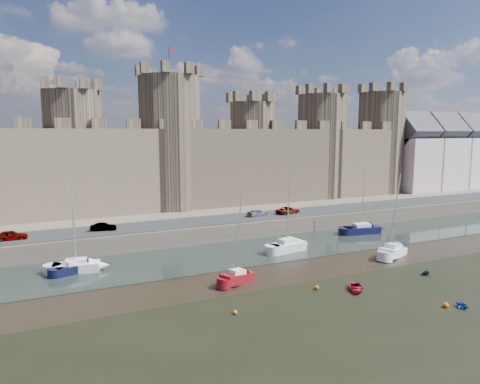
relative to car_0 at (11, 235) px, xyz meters
The scene contains 23 objects.
ground 40.59m from the car_0, 55.49° to the right, with size 160.00×160.00×0.00m, color black.
seaweed_patch 45.65m from the car_0, 59.77° to the right, with size 70.00×34.00×0.01m, color black.
water_channel 24.96m from the car_0, 22.19° to the right, with size 160.00×12.00×0.08m, color black.
quay 35.20m from the car_0, 49.29° to the left, with size 160.00×60.00×2.50m, color #4C443A.
road 22.94m from the car_0, ahead, with size 160.00×7.00×0.10m, color black.
castle 28.00m from the car_0, 33.31° to the left, with size 108.50×11.00×29.00m.
townhouses 95.56m from the car_0, ahead, with size 35.50×9.05×18.13m.
car_0 is the anchor object (origin of this frame).
car_1 11.20m from the car_0, ahead, with size 1.19×3.42×1.13m, color gray.
car_2 35.19m from the car_0, ahead, with size 1.57×3.86×1.12m, color gray.
car_3 40.62m from the car_0, ahead, with size 1.98×4.28×1.19m, color gray.
sailboat_0 11.32m from the car_0, 50.93° to the right, with size 5.41×2.91×9.60m.
sailboat_1 11.42m from the car_0, 51.75° to the right, with size 4.81×2.98×9.00m.
sailboat_2 35.38m from the car_0, 18.95° to the right, with size 5.39×2.77×11.11m.
sailboat_3 49.98m from the car_0, ahead, with size 5.98×3.10×9.99m.
sailboat_4 29.73m from the car_0, 41.13° to the right, with size 4.40×3.14×9.60m.
sailboat_5 48.56m from the car_0, 23.14° to the right, with size 5.37×3.82×10.82m.
dinghy_4 41.99m from the car_0, 39.50° to the right, with size 2.06×0.60×2.89m, color maroon.
dinghy_5 51.42m from the car_0, 41.58° to the right, with size 1.25×0.76×1.45m, color #155096.
dinghy_7 50.15m from the car_0, 31.41° to the right, with size 1.14×0.70×1.32m, color black.
buoy_1 32.76m from the car_0, 54.57° to the right, with size 0.37×0.37×0.37m, color orange.
buoy_3 38.14m from the car_0, 40.42° to the right, with size 0.46×0.46×0.46m, color #FF5C0B.
buoy_5 50.00m from the car_0, 42.02° to the right, with size 0.50×0.50×0.50m, color #FF640B.
Camera 1 is at (-18.67, -26.10, 16.08)m, focal length 32.00 mm.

